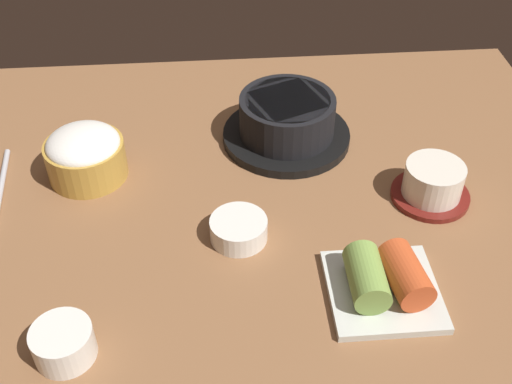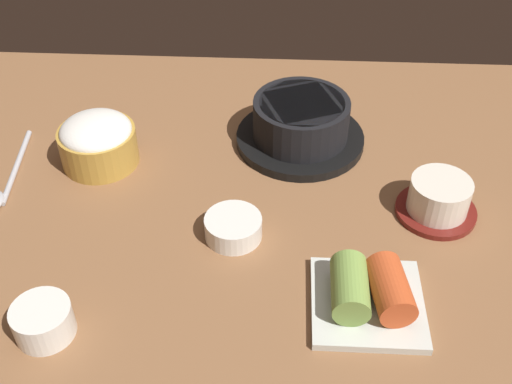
{
  "view_description": "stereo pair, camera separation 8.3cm",
  "coord_description": "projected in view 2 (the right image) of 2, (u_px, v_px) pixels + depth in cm",
  "views": [
    {
      "loc": [
        -3.05,
        -64.2,
        59.4
      ],
      "look_at": [
        2.0,
        -2.0,
        5.0
      ],
      "focal_mm": 44.83,
      "sensor_mm": 36.0,
      "label": 1
    },
    {
      "loc": [
        5.21,
        -64.32,
        59.4
      ],
      "look_at": [
        2.0,
        -2.0,
        5.0
      ],
      "focal_mm": 44.83,
      "sensor_mm": 36.0,
      "label": 2
    }
  ],
  "objects": [
    {
      "name": "side_bowl_near",
      "position": [
        43.0,
        320.0,
        0.68
      ],
      "size": [
        6.53,
        6.53,
        3.85
      ],
      "color": "white",
      "rests_on": "dining_table"
    },
    {
      "name": "tea_cup_with_saucer",
      "position": [
        439.0,
        199.0,
        0.82
      ],
      "size": [
        10.54,
        10.54,
        5.32
      ],
      "color": "maroon",
      "rests_on": "dining_table"
    },
    {
      "name": "rice_bowl",
      "position": [
        98.0,
        141.0,
        0.9
      ],
      "size": [
        10.94,
        10.94,
        7.27
      ],
      "color": "#B78C38",
      "rests_on": "dining_table"
    },
    {
      "name": "stone_pot",
      "position": [
        301.0,
        124.0,
        0.94
      ],
      "size": [
        19.05,
        19.05,
        7.19
      ],
      "color": "black",
      "rests_on": "dining_table"
    },
    {
      "name": "dining_table",
      "position": [
        242.0,
        204.0,
        0.87
      ],
      "size": [
        100.0,
        76.0,
        2.0
      ],
      "primitive_type": "cube",
      "color": "brown",
      "rests_on": "ground"
    },
    {
      "name": "banchan_cup_center",
      "position": [
        233.0,
        227.0,
        0.8
      ],
      "size": [
        7.25,
        7.25,
        2.9
      ],
      "color": "white",
      "rests_on": "dining_table"
    },
    {
      "name": "kimchi_plate",
      "position": [
        369.0,
        294.0,
        0.71
      ],
      "size": [
        12.65,
        12.65,
        5.22
      ],
      "color": "silver",
      "rests_on": "dining_table"
    }
  ]
}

